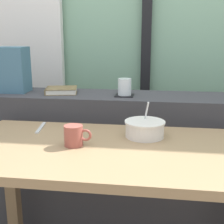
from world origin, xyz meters
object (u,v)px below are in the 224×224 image
closed_book (61,90)px  throw_pillow (0,70)px  soup_bowl (145,129)px  ceramic_mug (74,136)px  breakfast_table (111,171)px  juice_glass (125,88)px  coaster_square (125,95)px  fork_utensil (41,128)px

closed_book → throw_pillow: size_ratio=0.63×
closed_book → soup_bowl: size_ratio=1.14×
soup_bowl → ceramic_mug: (-0.28, -0.15, 0.01)m
breakfast_table → juice_glass: 0.57m
ceramic_mug → coaster_square: bearing=73.4°
throw_pillow → ceramic_mug: throw_pillow is taller
soup_bowl → breakfast_table: bearing=-130.8°
closed_book → ceramic_mug: bearing=-68.2°
soup_bowl → throw_pillow: bearing=155.5°
coaster_square → juice_glass: juice_glass is taller
closed_book → fork_utensil: bearing=-90.6°
breakfast_table → closed_book: (-0.37, 0.54, 0.23)m
breakfast_table → closed_book: closed_book is taller
fork_utensil → breakfast_table: bearing=-36.8°
throw_pillow → ceramic_mug: size_ratio=2.83×
breakfast_table → soup_bowl: size_ratio=7.06×
juice_glass → ceramic_mug: size_ratio=0.81×
coaster_square → fork_utensil: bearing=-140.9°
soup_bowl → fork_utensil: 0.50m
throw_pillow → ceramic_mug: bearing=-43.1°
breakfast_table → soup_bowl: (0.13, 0.15, 0.14)m
throw_pillow → ceramic_mug: 0.82m
ceramic_mug → breakfast_table: bearing=1.9°
juice_glass → throw_pillow: 0.74m
soup_bowl → fork_utensil: size_ratio=1.04×
throw_pillow → fork_utensil: 0.54m
closed_book → throw_pillow: throw_pillow is taller
ceramic_mug → closed_book: bearing=111.8°
breakfast_table → soup_bowl: bearing=49.2°
breakfast_table → juice_glass: size_ratio=13.74×
coaster_square → closed_book: size_ratio=0.49×
coaster_square → breakfast_table: bearing=-90.2°
throw_pillow → soup_bowl: 0.96m
ceramic_mug → throw_pillow: bearing=136.9°
breakfast_table → soup_bowl: 0.24m
coaster_square → closed_book: 0.37m
soup_bowl → ceramic_mug: size_ratio=1.57×
breakfast_table → throw_pillow: size_ratio=3.92×
throw_pillow → ceramic_mug: (0.58, -0.54, -0.20)m
breakfast_table → coaster_square: (0.00, 0.51, 0.22)m
closed_book → fork_utensil: (-0.00, -0.34, -0.12)m
soup_bowl → fork_utensil: bearing=173.6°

